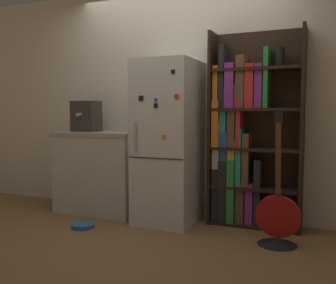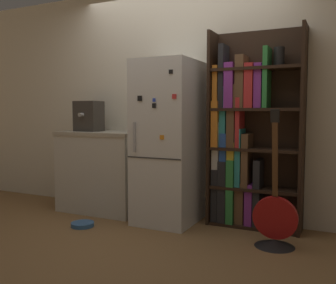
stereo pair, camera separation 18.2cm
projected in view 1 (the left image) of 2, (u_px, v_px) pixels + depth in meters
ground_plane at (164, 224)px, 3.90m from camera, size 16.00×16.00×0.00m
wall_back at (181, 100)px, 4.23m from camera, size 8.00×0.05×2.60m
refrigerator at (169, 142)px, 3.93m from camera, size 0.60×0.70×1.69m
bookshelf at (244, 138)px, 3.83m from camera, size 0.92×0.30×1.98m
kitchen_counter at (101, 172)px, 4.36m from camera, size 0.99×0.57×0.94m
espresso_machine at (86, 116)px, 4.37m from camera, size 0.30×0.28×0.35m
guitar at (278, 226)px, 3.27m from camera, size 0.38×0.35×1.19m
pet_bowl at (83, 225)px, 3.77m from camera, size 0.23×0.23×0.04m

